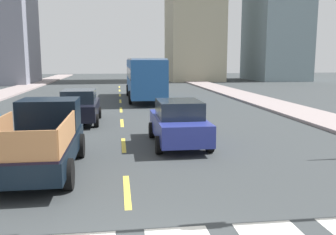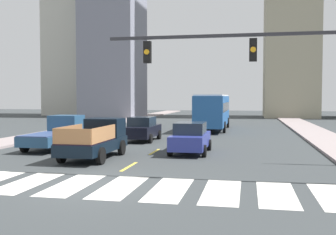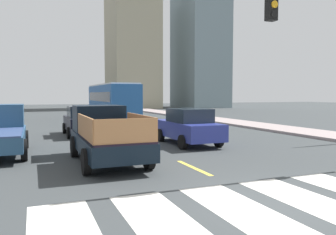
% 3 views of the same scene
% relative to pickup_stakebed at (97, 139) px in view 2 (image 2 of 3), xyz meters
% --- Properties ---
extents(ground_plane, '(160.00, 160.00, 0.00)m').
position_rel_pickup_stakebed_xyz_m(ground_plane, '(2.42, -6.30, -0.94)').
color(ground_plane, '#373B3D').
extents(sidewalk_right, '(2.97, 110.00, 0.15)m').
position_rel_pickup_stakebed_xyz_m(sidewalk_right, '(13.18, 11.70, -0.86)').
color(sidewalk_right, gray).
rests_on(sidewalk_right, ground).
extents(sidewalk_left, '(2.97, 110.00, 0.15)m').
position_rel_pickup_stakebed_xyz_m(sidewalk_left, '(-8.34, 11.70, -0.86)').
color(sidewalk_left, gray).
rests_on(sidewalk_left, ground).
extents(crosswalk_stripe_3, '(1.21, 3.68, 0.01)m').
position_rel_pickup_stakebed_xyz_m(crosswalk_stripe_3, '(-0.21, -6.30, -0.93)').
color(crosswalk_stripe_3, white).
rests_on(crosswalk_stripe_3, ground).
extents(crosswalk_stripe_4, '(1.21, 3.68, 0.01)m').
position_rel_pickup_stakebed_xyz_m(crosswalk_stripe_4, '(1.54, -6.30, -0.93)').
color(crosswalk_stripe_4, white).
rests_on(crosswalk_stripe_4, ground).
extents(crosswalk_stripe_5, '(1.21, 3.68, 0.01)m').
position_rel_pickup_stakebed_xyz_m(crosswalk_stripe_5, '(3.30, -6.30, -0.93)').
color(crosswalk_stripe_5, white).
rests_on(crosswalk_stripe_5, ground).
extents(crosswalk_stripe_6, '(1.21, 3.68, 0.01)m').
position_rel_pickup_stakebed_xyz_m(crosswalk_stripe_6, '(5.05, -6.30, -0.93)').
color(crosswalk_stripe_6, white).
rests_on(crosswalk_stripe_6, ground).
extents(crosswalk_stripe_7, '(1.21, 3.68, 0.01)m').
position_rel_pickup_stakebed_xyz_m(crosswalk_stripe_7, '(6.81, -6.30, -0.93)').
color(crosswalk_stripe_7, white).
rests_on(crosswalk_stripe_7, ground).
extents(crosswalk_stripe_8, '(1.21, 3.68, 0.01)m').
position_rel_pickup_stakebed_xyz_m(crosswalk_stripe_8, '(8.56, -6.30, -0.93)').
color(crosswalk_stripe_8, white).
rests_on(crosswalk_stripe_8, ground).
extents(crosswalk_stripe_9, '(1.21, 3.68, 0.01)m').
position_rel_pickup_stakebed_xyz_m(crosswalk_stripe_9, '(10.32, -6.30, -0.93)').
color(crosswalk_stripe_9, white).
rests_on(crosswalk_stripe_9, ground).
extents(lane_dash_0, '(0.16, 2.40, 0.01)m').
position_rel_pickup_stakebed_xyz_m(lane_dash_0, '(2.42, -2.30, -0.93)').
color(lane_dash_0, yellow).
rests_on(lane_dash_0, ground).
extents(lane_dash_1, '(0.16, 2.40, 0.01)m').
position_rel_pickup_stakebed_xyz_m(lane_dash_1, '(2.42, 2.70, -0.93)').
color(lane_dash_1, yellow).
rests_on(lane_dash_1, ground).
extents(lane_dash_2, '(0.16, 2.40, 0.01)m').
position_rel_pickup_stakebed_xyz_m(lane_dash_2, '(2.42, 7.70, -0.93)').
color(lane_dash_2, yellow).
rests_on(lane_dash_2, ground).
extents(lane_dash_3, '(0.16, 2.40, 0.01)m').
position_rel_pickup_stakebed_xyz_m(lane_dash_3, '(2.42, 12.70, -0.93)').
color(lane_dash_3, yellow).
rests_on(lane_dash_3, ground).
extents(lane_dash_4, '(0.16, 2.40, 0.01)m').
position_rel_pickup_stakebed_xyz_m(lane_dash_4, '(2.42, 17.70, -0.93)').
color(lane_dash_4, yellow).
rests_on(lane_dash_4, ground).
extents(lane_dash_5, '(0.16, 2.40, 0.01)m').
position_rel_pickup_stakebed_xyz_m(lane_dash_5, '(2.42, 22.70, -0.93)').
color(lane_dash_5, yellow).
rests_on(lane_dash_5, ground).
extents(lane_dash_6, '(0.16, 2.40, 0.01)m').
position_rel_pickup_stakebed_xyz_m(lane_dash_6, '(2.42, 27.70, -0.93)').
color(lane_dash_6, yellow).
rests_on(lane_dash_6, ground).
extents(lane_dash_7, '(0.16, 2.40, 0.01)m').
position_rel_pickup_stakebed_xyz_m(lane_dash_7, '(2.42, 32.70, -0.93)').
color(lane_dash_7, yellow).
rests_on(lane_dash_7, ground).
extents(pickup_stakebed, '(2.18, 5.20, 1.96)m').
position_rel_pickup_stakebed_xyz_m(pickup_stakebed, '(0.00, 0.00, 0.00)').
color(pickup_stakebed, black).
rests_on(pickup_stakebed, ground).
extents(pickup_dark, '(2.18, 5.20, 1.96)m').
position_rel_pickup_stakebed_xyz_m(pickup_dark, '(-3.71, 3.07, -0.02)').
color(pickup_dark, navy).
rests_on(pickup_dark, ground).
extents(city_bus, '(2.72, 10.80, 3.32)m').
position_rel_pickup_stakebed_xyz_m(city_bus, '(4.37, 18.53, 1.02)').
color(city_bus, '#225597').
rests_on(city_bus, ground).
extents(sedan_near_left, '(2.02, 4.40, 1.72)m').
position_rel_pickup_stakebed_xyz_m(sedan_near_left, '(0.29, 8.02, -0.08)').
color(sedan_near_left, black).
rests_on(sedan_near_left, ground).
extents(sedan_near_right, '(2.02, 4.40, 1.72)m').
position_rel_pickup_stakebed_xyz_m(sedan_near_right, '(4.52, 2.52, -0.08)').
color(sedan_near_right, navy).
rests_on(sedan_near_right, ground).
extents(traffic_signal_gantry, '(10.09, 0.27, 6.00)m').
position_rel_pickup_stakebed_xyz_m(traffic_signal_gantry, '(9.01, -4.31, 3.31)').
color(traffic_signal_gantry, '#2D2D33').
rests_on(traffic_signal_gantry, ground).
extents(block_mid_left, '(8.25, 9.59, 23.19)m').
position_rel_pickup_stakebed_xyz_m(block_mid_left, '(-12.94, 40.48, 10.66)').
color(block_mid_left, slate).
rests_on(block_mid_left, ground).
extents(block_mid_right, '(7.76, 9.50, 20.26)m').
position_rel_pickup_stakebed_xyz_m(block_mid_right, '(13.87, 44.91, 9.19)').
color(block_mid_right, '#A09A7F').
rests_on(block_mid_right, ground).
extents(block_low_left, '(7.36, 7.24, 27.60)m').
position_rel_pickup_stakebed_xyz_m(block_low_left, '(-22.80, 46.12, 12.86)').
color(block_low_left, beige).
rests_on(block_low_left, ground).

